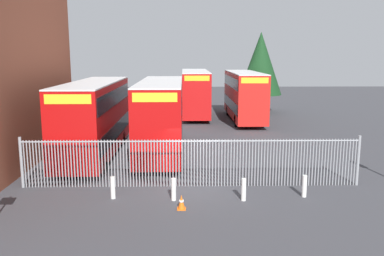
# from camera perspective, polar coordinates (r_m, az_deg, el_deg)

# --- Properties ---
(ground_plane) EXTENTS (100.00, 100.00, 0.00)m
(ground_plane) POSITION_cam_1_polar(r_m,az_deg,el_deg) (26.56, -0.18, -2.69)
(ground_plane) COLOR #3D3D42
(palisade_fence) EXTENTS (15.53, 0.14, 2.35)m
(palisade_fence) POSITION_cam_1_polar(r_m,az_deg,el_deg) (18.51, -0.11, -4.73)
(palisade_fence) COLOR gray
(palisade_fence) RESTS_ON ground
(double_decker_bus_near_gate) EXTENTS (2.54, 10.81, 4.42)m
(double_decker_bus_near_gate) POSITION_cam_1_polar(r_m,az_deg,el_deg) (24.52, -13.54, 1.69)
(double_decker_bus_near_gate) COLOR #B70C0C
(double_decker_bus_near_gate) RESTS_ON ground
(double_decker_bus_behind_fence_left) EXTENTS (2.54, 10.81, 4.42)m
(double_decker_bus_behind_fence_left) POSITION_cam_1_polar(r_m,az_deg,el_deg) (24.68, -4.35, 2.00)
(double_decker_bus_behind_fence_left) COLOR #B70C0C
(double_decker_bus_behind_fence_left) RESTS_ON ground
(double_decker_bus_behind_fence_right) EXTENTS (2.54, 10.81, 4.42)m
(double_decker_bus_behind_fence_right) POSITION_cam_1_polar(r_m,az_deg,el_deg) (37.32, 7.36, 4.78)
(double_decker_bus_behind_fence_right) COLOR red
(double_decker_bus_behind_fence_right) RESTS_ON ground
(double_decker_bus_far_back) EXTENTS (2.54, 10.81, 4.42)m
(double_decker_bus_far_back) POSITION_cam_1_polar(r_m,az_deg,el_deg) (39.86, 0.44, 5.21)
(double_decker_bus_far_back) COLOR red
(double_decker_bus_far_back) RESTS_ON ground
(bollard_near_left) EXTENTS (0.20, 0.20, 0.95)m
(bollard_near_left) POSITION_cam_1_polar(r_m,az_deg,el_deg) (17.49, -11.10, -8.25)
(bollard_near_left) COLOR silver
(bollard_near_left) RESTS_ON ground
(bollard_center_front) EXTENTS (0.20, 0.20, 0.95)m
(bollard_center_front) POSITION_cam_1_polar(r_m,az_deg,el_deg) (16.97, -2.61, -8.64)
(bollard_center_front) COLOR silver
(bollard_center_front) RESTS_ON ground
(bollard_near_right) EXTENTS (0.20, 0.20, 0.95)m
(bollard_near_right) POSITION_cam_1_polar(r_m,az_deg,el_deg) (17.07, 7.30, -8.61)
(bollard_near_right) COLOR silver
(bollard_near_right) RESTS_ON ground
(bollard_far_right) EXTENTS (0.20, 0.20, 0.95)m
(bollard_far_right) POSITION_cam_1_polar(r_m,az_deg,el_deg) (18.01, 15.57, -7.89)
(bollard_far_right) COLOR silver
(bollard_far_right) RESTS_ON ground
(traffic_cone_by_gate) EXTENTS (0.34, 0.34, 0.59)m
(traffic_cone_by_gate) POSITION_cam_1_polar(r_m,az_deg,el_deg) (16.10, -1.50, -10.41)
(traffic_cone_by_gate) COLOR orange
(traffic_cone_by_gate) RESTS_ON ground
(tree_tall_back) EXTENTS (4.47, 4.47, 8.26)m
(tree_tall_back) POSITION_cam_1_polar(r_m,az_deg,el_deg) (42.66, 9.63, 8.95)
(tree_tall_back) COLOR #4C3823
(tree_tall_back) RESTS_ON ground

